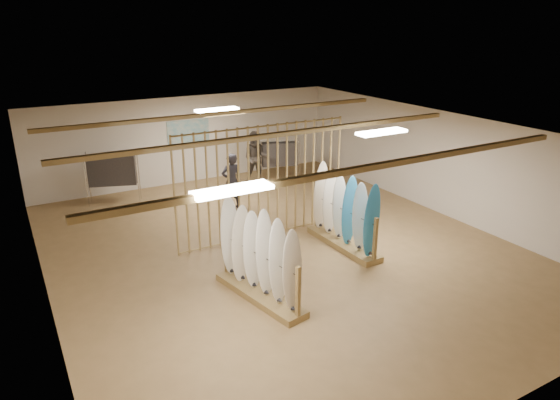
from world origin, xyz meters
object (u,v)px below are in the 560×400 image
clothing_rack_b (280,154)px  shopper_a (232,178)px  rack_right (344,222)px  rack_left (259,269)px  shopper_b (256,155)px  clothing_rack_a (112,170)px

clothing_rack_b → shopper_a: bearing=-126.5°
rack_right → shopper_a: 3.84m
rack_left → rack_right: rack_right is taller
shopper_a → clothing_rack_b: bearing=-144.9°
rack_left → rack_right: size_ratio=1.02×
rack_right → shopper_b: (0.40, 5.26, 0.36)m
clothing_rack_b → shopper_a: (-2.51, -1.68, 0.02)m
rack_right → shopper_b: shopper_b is taller
clothing_rack_b → shopper_b: (-0.90, -0.06, 0.10)m
rack_left → clothing_rack_b: (4.09, 6.41, 0.26)m
rack_right → rack_left: bearing=-160.1°
clothing_rack_a → shopper_a: shopper_a is taller
shopper_a → shopper_b: (1.61, 1.62, 0.08)m
shopper_a → shopper_b: 2.28m
rack_left → clothing_rack_a: 6.97m
rack_left → shopper_a: size_ratio=1.28×
clothing_rack_b → shopper_b: 0.91m
rack_left → clothing_rack_b: bearing=46.6°
shopper_a → shopper_b: size_ratio=0.92×
rack_left → rack_right: 3.00m
rack_left → shopper_a: bearing=60.6°
clothing_rack_b → clothing_rack_a: bearing=-165.1°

